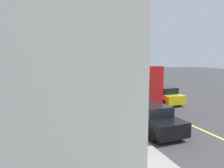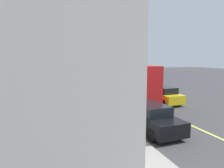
{
  "view_description": "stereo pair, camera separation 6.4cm",
  "coord_description": "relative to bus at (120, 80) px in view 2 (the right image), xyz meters",
  "views": [
    {
      "loc": [
        -19.48,
        8.55,
        4.08
      ],
      "look_at": [
        -0.89,
        2.16,
        1.6
      ],
      "focal_mm": 32.63,
      "sensor_mm": 36.0,
      "label": 1
    },
    {
      "loc": [
        -19.5,
        8.49,
        4.08
      ],
      "look_at": [
        -0.89,
        2.16,
        1.6
      ],
      "focal_mm": 32.63,
      "sensor_mm": 36.0,
      "label": 2
    }
  ],
  "objects": [
    {
      "name": "car_silver",
      "position": [
        12.11,
        1.35,
        -1.24
      ],
      "size": [
        4.37,
        2.01,
        1.52
      ],
      "color": "#B7BABF",
      "rests_on": "ground"
    },
    {
      "name": "car_yellow",
      "position": [
        -2.68,
        -3.1,
        -1.24
      ],
      "size": [
        4.4,
        2.06,
        1.52
      ],
      "color": "yellow",
      "rests_on": "ground"
    },
    {
      "name": "ground",
      "position": [
        0.85,
        -1.27,
        -1.99
      ],
      "size": [
        120.0,
        120.0,
        0.0
      ],
      "primitive_type": "plane",
      "color": "#38383A"
    },
    {
      "name": "pedestrian_waiting",
      "position": [
        -9.2,
        3.9,
        -0.83
      ],
      "size": [
        0.34,
        0.34,
        1.68
      ],
      "color": "black",
      "rests_on": "sidewalk"
    },
    {
      "name": "car_black",
      "position": [
        -8.73,
        1.55,
        -1.24
      ],
      "size": [
        4.39,
        2.05,
        1.52
      ],
      "color": "black",
      "rests_on": "ground"
    },
    {
      "name": "sidewalk",
      "position": [
        0.85,
        3.93,
        -1.91
      ],
      "size": [
        80.0,
        2.48,
        0.15
      ],
      "primitive_type": "cube",
      "color": "gray",
      "rests_on": "ground"
    },
    {
      "name": "bus",
      "position": [
        0.0,
        0.0,
        0.0
      ],
      "size": [
        11.16,
        2.71,
        3.5
      ],
      "color": "red",
      "rests_on": "ground"
    },
    {
      "name": "storefront_building",
      "position": [
        -2.86,
        9.82,
        5.01
      ],
      "size": [
        24.05,
        9.91,
        14.0
      ],
      "color": "silver",
      "rests_on": "ground"
    },
    {
      "name": "lane_centre_stripe",
      "position": [
        0.85,
        -1.27,
        -1.98
      ],
      "size": [
        36.0,
        0.16,
        0.01
      ],
      "primitive_type": "cube",
      "color": "#D8D14C",
      "rests_on": "ground"
    },
    {
      "name": "traffic_light",
      "position": [
        0.75,
        3.47,
        0.55
      ],
      "size": [
        0.3,
        0.52,
        3.2
      ],
      "color": "#2D2D33",
      "rests_on": "sidewalk"
    }
  ]
}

